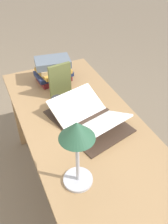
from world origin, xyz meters
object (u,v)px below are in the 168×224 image
object	(u,v)px
reading_lamp	(77,139)
coffee_mug	(58,104)
open_book	(88,117)
book_stack_tall	(54,70)
book_standing_upright	(60,81)

from	to	relation	value
reading_lamp	coffee_mug	xyz separation A→B (m)	(0.59, -0.10, -0.26)
reading_lamp	open_book	bearing A→B (deg)	-31.05
book_stack_tall	reading_lamp	distance (m)	1.00
open_book	book_stack_tall	size ratio (longest dim) A/B	2.05
book_stack_tall	book_standing_upright	distance (m)	0.22
book_stack_tall	coffee_mug	xyz separation A→B (m)	(-0.37, 0.10, -0.05)
reading_lamp	coffee_mug	world-z (taller)	reading_lamp
open_book	book_standing_upright	xyz separation A→B (m)	(0.35, 0.06, 0.09)
open_book	reading_lamp	xyz separation A→B (m)	(-0.39, 0.24, 0.27)
open_book	book_stack_tall	xyz separation A→B (m)	(0.56, 0.03, 0.06)
coffee_mug	book_standing_upright	bearing A→B (deg)	-26.27
open_book	book_stack_tall	bearing A→B (deg)	-10.53
book_stack_tall	coffee_mug	bearing A→B (deg)	165.06
book_standing_upright	reading_lamp	bearing A→B (deg)	160.50
open_book	book_standing_upright	bearing A→B (deg)	-4.29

